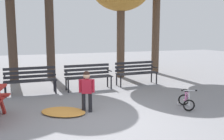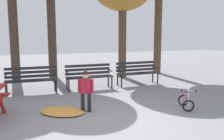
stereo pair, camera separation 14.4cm
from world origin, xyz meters
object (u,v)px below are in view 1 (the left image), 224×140
at_px(park_bench_right, 136,71).
at_px(child_standing, 87,88).
at_px(park_bench_far_left, 30,78).
at_px(park_bench_left, 88,75).
at_px(kids_bicycle, 186,101).

xyz_separation_m(park_bench_right, child_standing, (-2.59, -2.57, 0.09)).
xyz_separation_m(park_bench_far_left, park_bench_left, (1.90, 0.00, 0.00)).
bearing_deg(park_bench_right, child_standing, -135.21).
bearing_deg(child_standing, park_bench_left, 74.06).
distance_m(park_bench_left, kids_bicycle, 3.53).
relative_size(child_standing, kids_bicycle, 1.62).
bearing_deg(child_standing, park_bench_right, 44.79).
bearing_deg(kids_bicycle, child_standing, 166.13).
bearing_deg(park_bench_right, park_bench_left, -175.23).
distance_m(child_standing, kids_bicycle, 2.60).
bearing_deg(kids_bicycle, park_bench_right, 88.29).
height_order(park_bench_left, park_bench_right, same).
xyz_separation_m(park_bench_far_left, child_standing, (1.21, -2.41, 0.09)).
height_order(park_bench_right, child_standing, child_standing).
bearing_deg(child_standing, kids_bicycle, -13.87).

